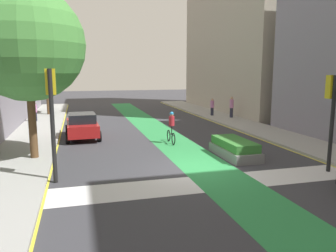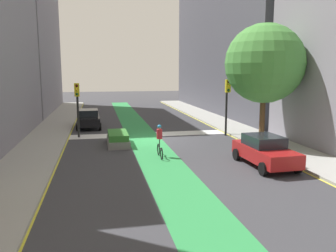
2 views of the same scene
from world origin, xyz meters
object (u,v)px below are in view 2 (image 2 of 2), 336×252
object	(u,v)px
traffic_signal_near_right	(77,100)
cyclist_in_lane	(160,140)
car_black_right_near	(89,119)
car_red_left_far	(265,151)
traffic_signal_near_left	(227,97)
street_tree_near	(265,64)
median_planter	(118,139)

from	to	relation	value
traffic_signal_near_right	cyclist_in_lane	bearing A→B (deg)	124.95
car_black_right_near	car_red_left_far	bearing A→B (deg)	122.85
traffic_signal_near_right	traffic_signal_near_left	size ratio (longest dim) A/B	0.94
traffic_signal_near_left	cyclist_in_lane	xyz separation A→B (m)	(6.09, 5.41, -2.00)
traffic_signal_near_right	street_tree_near	distance (m)	13.29
street_tree_near	median_planter	world-z (taller)	street_tree_near
traffic_signal_near_right	median_planter	xyz separation A→B (m)	(-2.69, 3.14, -2.40)
traffic_signal_near_left	street_tree_near	world-z (taller)	street_tree_near
street_tree_near	median_planter	bearing A→B (deg)	-10.96
cyclist_in_lane	median_planter	distance (m)	4.38
car_black_right_near	median_planter	distance (m)	7.83
traffic_signal_near_right	car_red_left_far	world-z (taller)	traffic_signal_near_right
car_black_right_near	median_planter	bearing A→B (deg)	105.38
car_black_right_near	street_tree_near	size ratio (longest dim) A/B	0.55
car_red_left_far	car_black_right_near	world-z (taller)	same
cyclist_in_lane	car_black_right_near	bearing A→B (deg)	-69.56
median_planter	car_black_right_near	bearing A→B (deg)	-74.62
cyclist_in_lane	median_planter	size ratio (longest dim) A/B	0.58
car_red_left_far	car_black_right_near	distance (m)	16.94
traffic_signal_near_right	median_planter	bearing A→B (deg)	130.58
car_black_right_near	cyclist_in_lane	bearing A→B (deg)	110.44
traffic_signal_near_right	median_planter	distance (m)	4.78
car_black_right_near	cyclist_in_lane	xyz separation A→B (m)	(-4.22, 11.31, 0.17)
traffic_signal_near_right	car_black_right_near	world-z (taller)	traffic_signal_near_right
traffic_signal_near_right	street_tree_near	world-z (taller)	street_tree_near
traffic_signal_near_left	car_black_right_near	world-z (taller)	traffic_signal_near_left
street_tree_near	median_planter	xyz separation A→B (m)	(9.38, -1.82, -4.92)
traffic_signal_near_left	street_tree_near	distance (m)	4.32
car_black_right_near	cyclist_in_lane	distance (m)	12.08
median_planter	car_red_left_far	bearing A→B (deg)	136.74
median_planter	traffic_signal_near_right	bearing A→B (deg)	-49.42
car_red_left_far	cyclist_in_lane	xyz separation A→B (m)	(4.97, -2.92, 0.17)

